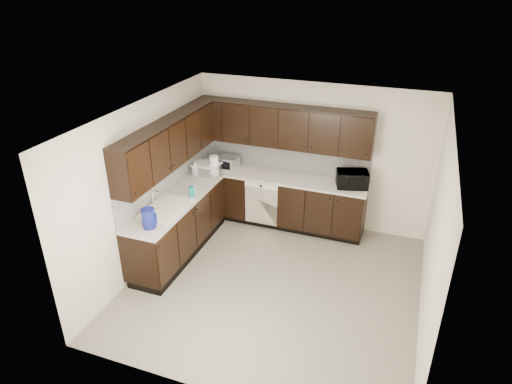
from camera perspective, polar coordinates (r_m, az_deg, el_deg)
floor at (r=6.74m, az=2.27°, el=-11.46°), size 4.00×4.00×0.00m
ceiling at (r=5.57m, az=2.73°, el=9.30°), size 4.00×4.00×0.00m
wall_back at (r=7.81m, az=7.01°, el=4.52°), size 4.00×0.02×2.50m
wall_left at (r=6.85m, az=-13.64°, el=0.72°), size 0.02×4.00×2.50m
wall_right at (r=5.86m, az=21.52°, el=-5.15°), size 0.02×4.00×2.50m
wall_front at (r=4.51m, az=-5.59°, el=-13.54°), size 4.00×0.02×2.50m
lower_cabinets at (r=7.67m, az=-2.26°, el=-2.63°), size 3.00×2.80×0.90m
countertop at (r=7.44m, az=-2.35°, el=0.78°), size 3.03×2.83×0.04m
backsplash at (r=7.58m, az=-3.25°, el=3.44°), size 3.00×2.80×0.48m
upper_cabinets at (r=7.23m, az=-2.88°, el=7.29°), size 3.00×2.80×0.70m
dishwasher at (r=7.76m, az=0.66°, el=-1.14°), size 0.58×0.04×0.78m
sink at (r=6.85m, az=-11.13°, el=-2.49°), size 0.54×0.82×0.42m
microwave at (r=7.45m, az=11.92°, el=1.58°), size 0.57×0.46×0.27m
soap_bottle_a at (r=7.16m, az=-7.82°, el=0.40°), size 0.10×0.10×0.17m
soap_bottle_b at (r=7.80m, az=-7.59°, el=3.05°), size 0.11×0.11×0.26m
toaster_oven at (r=8.00m, az=-3.52°, el=3.67°), size 0.37×0.30×0.22m
storage_bin at (r=7.85m, az=-6.13°, el=2.90°), size 0.47×0.37×0.17m
blue_pitcher at (r=6.33m, az=-13.28°, el=-3.22°), size 0.25×0.25×0.28m
teal_tumbler at (r=7.06m, az=-8.03°, el=0.01°), size 0.10×0.10×0.18m
paper_towel_roll at (r=7.76m, az=-5.25°, el=3.32°), size 0.19×0.19×0.33m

